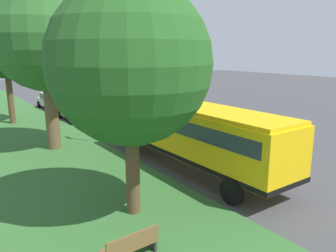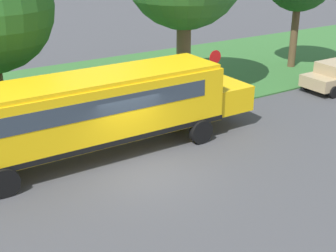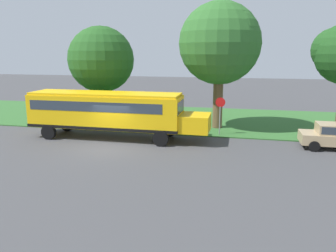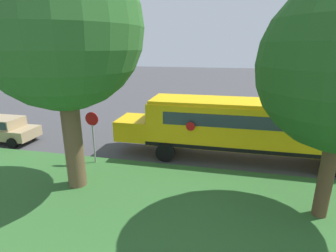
{
  "view_description": "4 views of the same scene",
  "coord_description": "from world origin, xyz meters",
  "px_view_note": "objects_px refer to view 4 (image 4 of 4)",
  "views": [
    {
      "loc": [
        -12.08,
        -12.57,
        5.64
      ],
      "look_at": [
        -0.9,
        3.2,
        1.21
      ],
      "focal_mm": 35.0,
      "sensor_mm": 36.0,
      "label": 1
    },
    {
      "loc": [
        13.03,
        -7.34,
        7.89
      ],
      "look_at": [
        -1.18,
        1.76,
        1.01
      ],
      "focal_mm": 50.0,
      "sensor_mm": 36.0,
      "label": 2
    },
    {
      "loc": [
        18.4,
        8.02,
        5.82
      ],
      "look_at": [
        -0.56,
        3.82,
        1.44
      ],
      "focal_mm": 35.0,
      "sensor_mm": 36.0,
      "label": 3
    },
    {
      "loc": [
        -15.87,
        0.35,
        5.83
      ],
      "look_at": [
        -0.7,
        3.72,
        1.06
      ],
      "focal_mm": 28.0,
      "sensor_mm": 36.0,
      "label": 4
    }
  ],
  "objects_px": {
    "car_tan_nearest": "(2,128)",
    "oak_tree_roadside_mid": "(58,25)",
    "school_bus": "(244,124)",
    "stop_sign": "(93,132)"
  },
  "relations": [
    {
      "from": "oak_tree_roadside_mid",
      "to": "car_tan_nearest",
      "type": "bearing_deg",
      "value": 62.06
    },
    {
      "from": "oak_tree_roadside_mid",
      "to": "stop_sign",
      "type": "height_order",
      "value": "oak_tree_roadside_mid"
    },
    {
      "from": "car_tan_nearest",
      "to": "oak_tree_roadside_mid",
      "type": "relative_size",
      "value": 0.46
    },
    {
      "from": "school_bus",
      "to": "oak_tree_roadside_mid",
      "type": "distance_m",
      "value": 9.66
    },
    {
      "from": "car_tan_nearest",
      "to": "oak_tree_roadside_mid",
      "type": "distance_m",
      "value": 10.14
    },
    {
      "from": "school_bus",
      "to": "car_tan_nearest",
      "type": "xyz_separation_m",
      "value": [
        -0.54,
        14.62,
        -1.05
      ]
    },
    {
      "from": "car_tan_nearest",
      "to": "stop_sign",
      "type": "bearing_deg",
      "value": -103.93
    },
    {
      "from": "school_bus",
      "to": "stop_sign",
      "type": "xyz_separation_m",
      "value": [
        -2.34,
        7.36,
        -0.19
      ]
    },
    {
      "from": "oak_tree_roadside_mid",
      "to": "stop_sign",
      "type": "relative_size",
      "value": 3.48
    },
    {
      "from": "school_bus",
      "to": "car_tan_nearest",
      "type": "relative_size",
      "value": 2.82
    }
  ]
}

